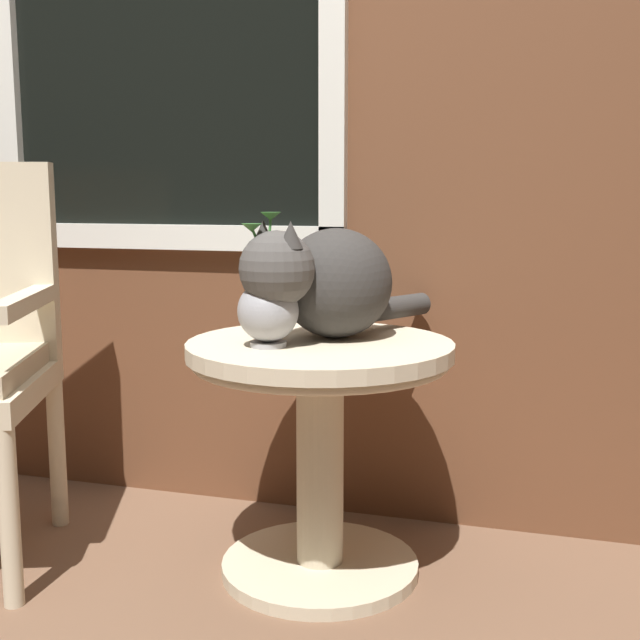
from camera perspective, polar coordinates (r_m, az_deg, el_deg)
The scene contains 5 objects.
ground_plane at distance 1.86m, azimuth -8.30°, elevation -19.86°, with size 6.00×6.00×0.00m, color brown.
back_wall at distance 2.29m, azimuth -2.05°, elevation 19.03°, with size 4.00×0.07×2.60m.
wicker_side_table at distance 1.89m, azimuth -0.00°, elevation -6.66°, with size 0.61×0.61×0.56m.
cat at distance 1.87m, azimuth 0.43°, elevation 2.77°, with size 0.36×0.52×0.28m.
pewter_vase_with_ivy at distance 1.78m, azimuth -3.68°, elevation 1.10°, with size 0.13×0.13×0.29m.
Camera 1 is at (0.70, -1.48, 0.89)m, focal length 45.67 mm.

